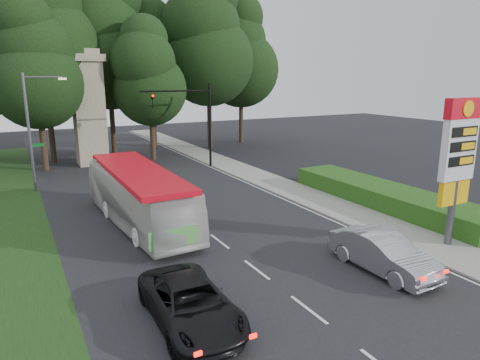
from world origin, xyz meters
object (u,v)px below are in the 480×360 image
sedan_silver (383,253)px  streetlight_signs (32,127)px  gas_station_pylon (459,153)px  monument (89,107)px  transit_bus (139,197)px  traffic_signal_mast (196,114)px  suv_charcoal (190,303)px

sedan_silver → streetlight_signs: bearing=118.0°
streetlight_signs → sedan_silver: streetlight_signs is taller
gas_station_pylon → monument: bearing=111.8°
monument → transit_bus: (-0.69, -18.26, -3.58)m
gas_station_pylon → sedan_silver: size_ratio=1.43×
gas_station_pylon → monument: monument is taller
traffic_signal_mast → sedan_silver: size_ratio=1.50×
gas_station_pylon → streetlight_signs: (-16.19, 20.01, -0.01)m
suv_charcoal → transit_bus: bearing=84.9°
monument → suv_charcoal: bearing=-93.7°
traffic_signal_mast → sedan_silver: bearing=-93.1°
streetlight_signs → suv_charcoal: 20.91m
monument → sedan_silver: bearing=-77.2°
sedan_silver → transit_bus: bearing=123.8°
traffic_signal_mast → transit_bus: 15.17m
streetlight_signs → sedan_silver: bearing=-60.7°
sedan_silver → suv_charcoal: size_ratio=0.95×
suv_charcoal → streetlight_signs: bearing=100.2°
suv_charcoal → gas_station_pylon: bearing=2.7°
gas_station_pylon → suv_charcoal: gas_station_pylon is taller
gas_station_pylon → sedan_silver: gas_station_pylon is taller
traffic_signal_mast → suv_charcoal: bearing=-113.0°
gas_station_pylon → traffic_signal_mast: 22.29m
monument → suv_charcoal: 28.72m
transit_bus → traffic_signal_mast: bearing=51.8°
gas_station_pylon → traffic_signal_mast: bearing=99.1°
streetlight_signs → sedan_silver: 23.75m
traffic_signal_mast → suv_charcoal: size_ratio=1.42×
gas_station_pylon → sedan_silver: 5.99m
streetlight_signs → monument: bearing=58.0°
streetlight_signs → transit_bus: streetlight_signs is taller
traffic_signal_mast → transit_bus: bearing=-124.3°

